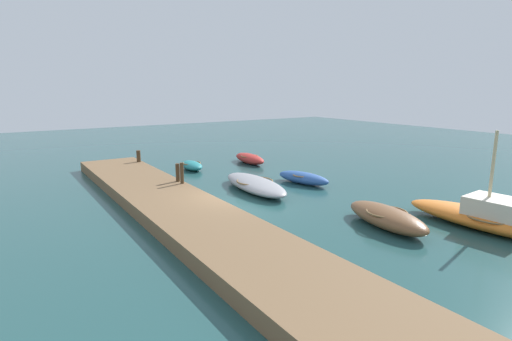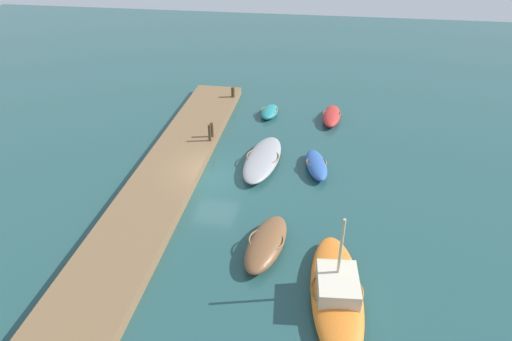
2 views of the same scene
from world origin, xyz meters
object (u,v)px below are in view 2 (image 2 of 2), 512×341
at_px(mooring_post_mid_west, 212,130).
at_px(rowboat_red, 332,116).
at_px(motorboat_grey, 263,159).
at_px(rowboat_brown, 266,243).
at_px(mooring_post_west, 233,92).
at_px(mooring_post_mid_east, 210,133).
at_px(rowboat_blue, 316,165).
at_px(sailboat_orange, 337,292).
at_px(dinghy_teal, 270,112).

bearing_deg(mooring_post_mid_west, rowboat_red, 123.05).
distance_m(motorboat_grey, rowboat_brown, 7.77).
height_order(mooring_post_west, mooring_post_mid_east, mooring_post_mid_east).
bearing_deg(motorboat_grey, rowboat_blue, 91.95).
bearing_deg(mooring_post_mid_east, mooring_post_mid_west, 180.00).
bearing_deg(mooring_post_mid_east, sailboat_orange, 34.65).
bearing_deg(mooring_post_mid_east, mooring_post_west, 180.00).
xyz_separation_m(rowboat_blue, rowboat_red, (-7.05, 0.79, 0.01)).
distance_m(motorboat_grey, sailboat_orange, 11.12).
bearing_deg(rowboat_blue, motorboat_grey, -105.25).
xyz_separation_m(motorboat_grey, sailboat_orange, (10.20, 4.43, 0.13)).
relative_size(dinghy_teal, mooring_post_mid_east, 2.41).
xyz_separation_m(rowboat_red, mooring_post_west, (-1.83, -7.57, 0.62)).
distance_m(rowboat_brown, rowboat_red, 14.79).
distance_m(rowboat_blue, rowboat_red, 7.10).
relative_size(sailboat_orange, mooring_post_mid_east, 6.46).
height_order(sailboat_orange, mooring_post_mid_west, sailboat_orange).
height_order(dinghy_teal, rowboat_red, rowboat_red).
bearing_deg(sailboat_orange, dinghy_teal, -168.80).
bearing_deg(rowboat_red, motorboat_grey, -26.75).
xyz_separation_m(motorboat_grey, rowboat_brown, (7.66, 1.27, 0.06)).
relative_size(motorboat_grey, rowboat_brown, 1.35).
bearing_deg(sailboat_orange, motorboat_grey, -161.33).
xyz_separation_m(rowboat_blue, mooring_post_mid_west, (-2.13, -6.78, 0.72)).
xyz_separation_m(sailboat_orange, mooring_post_mid_east, (-11.58, -8.00, 0.64)).
bearing_deg(rowboat_blue, mooring_post_mid_west, -119.49).
bearing_deg(mooring_post_mid_east, rowboat_brown, 28.19).
xyz_separation_m(dinghy_teal, mooring_post_mid_west, (5.09, -3.06, 0.77)).
relative_size(mooring_post_mid_west, mooring_post_mid_east, 0.87).
bearing_deg(mooring_post_west, mooring_post_mid_east, 0.00).
bearing_deg(mooring_post_west, dinghy_teal, 61.44).
relative_size(dinghy_teal, mooring_post_mid_west, 2.75).
bearing_deg(mooring_post_west, rowboat_blue, 37.33).
xyz_separation_m(motorboat_grey, mooring_post_mid_west, (-1.95, -3.57, 0.71)).
xyz_separation_m(rowboat_brown, rowboat_red, (-14.53, 2.72, -0.06)).
height_order(rowboat_brown, rowboat_red, rowboat_brown).
bearing_deg(rowboat_brown, mooring_post_west, -154.04).
height_order(motorboat_grey, dinghy_teal, motorboat_grey).
bearing_deg(rowboat_blue, dinghy_teal, -164.79).
xyz_separation_m(rowboat_brown, sailboat_orange, (2.54, 3.16, 0.08)).
relative_size(motorboat_grey, sailboat_orange, 0.83).
height_order(rowboat_blue, rowboat_brown, rowboat_brown).
relative_size(sailboat_orange, mooring_post_west, 9.18).
height_order(motorboat_grey, rowboat_red, motorboat_grey).
xyz_separation_m(rowboat_red, sailboat_orange, (17.07, 0.44, 0.13)).
xyz_separation_m(mooring_post_west, mooring_post_mid_west, (6.76, 0.00, 0.09)).
xyz_separation_m(motorboat_grey, dinghy_teal, (-7.04, -0.52, -0.06)).
bearing_deg(rowboat_brown, rowboat_blue, 174.99).
bearing_deg(rowboat_blue, mooring_post_west, -154.71).
height_order(rowboat_blue, dinghy_teal, rowboat_blue).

